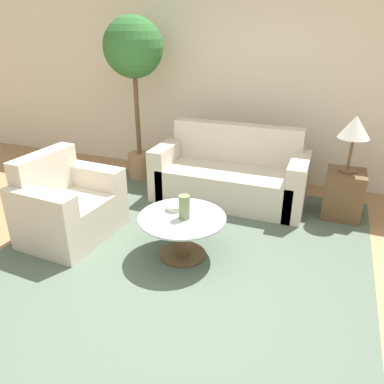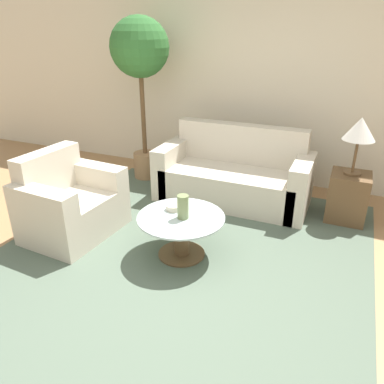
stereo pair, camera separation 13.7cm
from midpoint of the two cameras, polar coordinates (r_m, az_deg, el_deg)
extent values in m
plane|color=#9E754C|center=(3.15, -5.03, -15.38)|extent=(14.00, 14.00, 0.00)
cube|color=beige|center=(5.16, 8.67, 16.08)|extent=(10.00, 0.06, 2.60)
cube|color=#4C5B4C|center=(3.60, -2.55, -9.49)|extent=(3.37, 3.66, 0.01)
cube|color=beige|center=(4.59, 4.74, 1.11)|extent=(1.62, 0.79, 0.42)
cube|color=beige|center=(4.79, 5.90, 5.08)|extent=(1.62, 0.18, 0.89)
cube|color=beige|center=(4.82, -4.48, 3.68)|extent=(0.20, 0.79, 0.64)
cube|color=beige|center=(4.42, 14.89, 0.94)|extent=(0.20, 0.79, 0.64)
cube|color=beige|center=(4.02, -18.69, -3.68)|extent=(0.77, 0.79, 0.42)
cube|color=beige|center=(4.11, -21.94, -0.14)|extent=(0.22, 0.75, 0.86)
cube|color=beige|center=(3.75, -22.68, -4.51)|extent=(0.74, 0.24, 0.64)
cube|color=beige|center=(4.22, -15.57, -0.25)|extent=(0.74, 0.24, 0.64)
cylinder|color=brown|center=(3.60, -2.56, -9.41)|extent=(0.44, 0.44, 0.02)
cylinder|color=brown|center=(3.50, -2.61, -6.87)|extent=(0.14, 0.14, 0.39)
cylinder|color=#B2C6C6|center=(3.40, -2.68, -3.91)|extent=(0.80, 0.80, 0.02)
cube|color=brown|center=(4.47, 21.22, -0.33)|extent=(0.41, 0.41, 0.54)
cylinder|color=brown|center=(4.37, 21.77, 3.05)|extent=(0.18, 0.18, 0.02)
cylinder|color=brown|center=(4.31, 22.15, 5.38)|extent=(0.03, 0.03, 0.35)
cone|color=beige|center=(4.24, 22.76, 9.12)|extent=(0.33, 0.33, 0.23)
cylinder|color=#93704C|center=(5.36, -8.62, 4.01)|extent=(0.33, 0.33, 0.36)
cylinder|color=brown|center=(5.15, -9.15, 12.06)|extent=(0.06, 0.06, 1.18)
sphere|color=#2D662D|center=(5.05, -9.78, 20.92)|extent=(0.75, 0.75, 0.75)
cylinder|color=#6B7A4C|center=(3.32, -2.38, -2.32)|extent=(0.10, 0.10, 0.22)
cylinder|color=beige|center=(3.51, -3.84, -2.38)|extent=(0.15, 0.15, 0.05)
camera|label=1|loc=(0.07, -91.11, -0.50)|focal=35.00mm
camera|label=2|loc=(0.07, 88.89, 0.50)|focal=35.00mm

